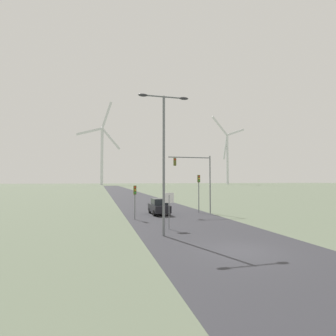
# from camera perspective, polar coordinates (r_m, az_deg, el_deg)

# --- Properties ---
(ground_plane) EXTENTS (600.00, 600.00, 0.00)m
(ground_plane) POSITION_cam_1_polar(r_m,az_deg,el_deg) (15.83, 15.75, -16.94)
(ground_plane) COLOR #5B6651
(road_surface) EXTENTS (10.00, 240.00, 0.01)m
(road_surface) POSITION_cam_1_polar(r_m,az_deg,el_deg) (61.85, -7.57, -6.27)
(road_surface) COLOR #2D2D33
(road_surface) RESTS_ON ground
(streetlamp) EXTENTS (3.73, 0.32, 10.04)m
(streetlamp) POSITION_cam_1_polar(r_m,az_deg,el_deg) (18.77, -0.93, 4.69)
(streetlamp) COLOR slate
(streetlamp) RESTS_ON ground
(stop_sign_near) EXTENTS (0.81, 0.07, 2.91)m
(stop_sign_near) POSITION_cam_1_polar(r_m,az_deg,el_deg) (21.25, 0.23, -7.77)
(stop_sign_near) COLOR slate
(stop_sign_near) RESTS_ON ground
(traffic_light_post_near_left) EXTENTS (0.28, 0.33, 3.39)m
(traffic_light_post_near_left) POSITION_cam_1_polar(r_m,az_deg,el_deg) (26.60, -7.22, -5.74)
(traffic_light_post_near_left) COLOR slate
(traffic_light_post_near_left) RESTS_ON ground
(traffic_light_post_near_right) EXTENTS (0.28, 0.34, 4.56)m
(traffic_light_post_near_right) POSITION_cam_1_polar(r_m,az_deg,el_deg) (31.97, 6.72, -3.73)
(traffic_light_post_near_right) COLOR slate
(traffic_light_post_near_right) RESTS_ON ground
(traffic_light_mast_overhead) EXTENTS (5.21, 0.34, 6.83)m
(traffic_light_mast_overhead) POSITION_cam_1_polar(r_m,az_deg,el_deg) (30.92, 6.23, -0.88)
(traffic_light_mast_overhead) COLOR slate
(traffic_light_mast_overhead) RESTS_ON ground
(car_approaching) EXTENTS (1.88, 4.13, 1.83)m
(car_approaching) POSITION_cam_1_polar(r_m,az_deg,el_deg) (30.34, -1.95, -8.36)
(car_approaching) COLOR black
(car_approaching) RESTS_ON ground
(wind_turbine_left) EXTENTS (34.94, 15.43, 67.48)m
(wind_turbine_left) POSITION_cam_1_polar(r_m,az_deg,el_deg) (218.52, -14.18, 3.97)
(wind_turbine_left) COLOR silver
(wind_turbine_left) RESTS_ON ground
(wind_turbine_center) EXTENTS (38.60, 11.48, 61.41)m
(wind_turbine_center) POSITION_cam_1_polar(r_m,az_deg,el_deg) (248.09, 12.78, 3.16)
(wind_turbine_center) COLOR silver
(wind_turbine_center) RESTS_ON ground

